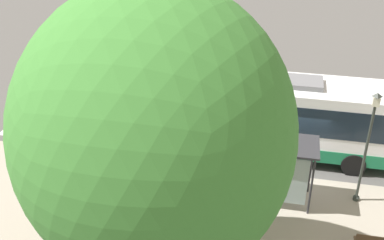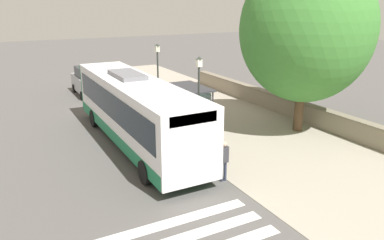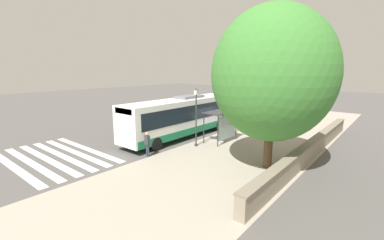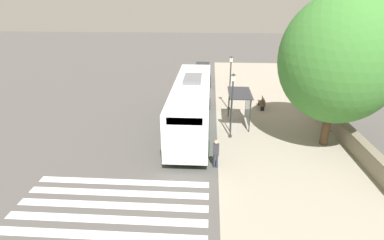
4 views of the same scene
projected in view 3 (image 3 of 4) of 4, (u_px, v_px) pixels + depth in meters
The scene contains 12 objects.
ground_plane at pixel (210, 136), 22.94m from camera, with size 120.00×120.00×0.00m, color #514F4C.
sidewalk_plaza at pixel (256, 146), 20.13m from camera, with size 9.00×44.00×0.02m.
crosswalk_stripes at pixel (54, 157), 17.52m from camera, with size 9.00×5.25×0.01m.
stone_wall at pixel (312, 149), 17.50m from camera, with size 0.60×20.00×1.16m.
bus at pixel (183, 116), 22.63m from camera, with size 2.67×12.50×3.57m.
bus_shelter at pixel (222, 117), 20.84m from camera, with size 1.65×3.07×2.54m.
pedestrian at pixel (147, 142), 17.45m from camera, with size 0.34×0.23×1.73m.
bench at pixel (266, 132), 22.60m from camera, with size 0.40×1.71×0.88m.
street_lamp_near at pixel (196, 112), 19.50m from camera, with size 0.28×0.28×4.53m.
street_lamp_far at pixel (235, 104), 23.57m from camera, with size 0.28×0.28×4.61m.
shade_tree at pixel (273, 74), 14.64m from camera, with size 7.03×7.03×9.50m.
parked_car_behind_bus at pixel (250, 109), 31.69m from camera, with size 1.86×4.49×2.18m.
Camera 3 is at (-12.88, 18.16, 5.93)m, focal length 24.00 mm.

